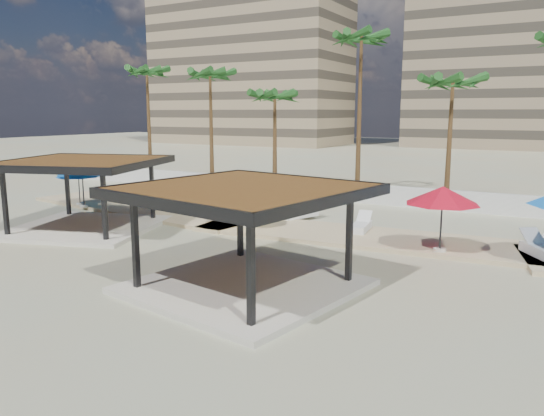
{
  "coord_description": "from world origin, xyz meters",
  "views": [
    {
      "loc": [
        9.57,
        -15.07,
        5.57
      ],
      "look_at": [
        -1.79,
        4.98,
        1.4
      ],
      "focal_mm": 35.0,
      "sensor_mm": 36.0,
      "label": 1
    }
  ],
  "objects_px": {
    "umbrella_c": "(443,196)",
    "lounger_a": "(300,213)",
    "lounger_b": "(361,226)",
    "lounger_c": "(543,251)",
    "pavilion_central": "(244,228)",
    "pavilion_west": "(83,188)",
    "umbrella_a": "(82,169)"
  },
  "relations": [
    {
      "from": "umbrella_a",
      "to": "lounger_b",
      "type": "relative_size",
      "value": 1.72
    },
    {
      "from": "pavilion_west",
      "to": "lounger_a",
      "type": "bearing_deg",
      "value": 23.28
    },
    {
      "from": "lounger_a",
      "to": "lounger_b",
      "type": "xyz_separation_m",
      "value": [
        3.88,
        -1.4,
        -0.03
      ]
    },
    {
      "from": "pavilion_west",
      "to": "lounger_b",
      "type": "xyz_separation_m",
      "value": [
        11.92,
        5.61,
        -1.65
      ]
    },
    {
      "from": "lounger_b",
      "to": "lounger_c",
      "type": "height_order",
      "value": "lounger_c"
    },
    {
      "from": "umbrella_a",
      "to": "lounger_a",
      "type": "distance_m",
      "value": 12.83
    },
    {
      "from": "umbrella_c",
      "to": "pavilion_west",
      "type": "bearing_deg",
      "value": -167.39
    },
    {
      "from": "pavilion_central",
      "to": "pavilion_west",
      "type": "relative_size",
      "value": 0.91
    },
    {
      "from": "pavilion_central",
      "to": "pavilion_west",
      "type": "distance_m",
      "value": 11.97
    },
    {
      "from": "umbrella_a",
      "to": "pavilion_central",
      "type": "bearing_deg",
      "value": -24.77
    },
    {
      "from": "lounger_c",
      "to": "lounger_a",
      "type": "bearing_deg",
      "value": 44.62
    },
    {
      "from": "umbrella_c",
      "to": "lounger_a",
      "type": "bearing_deg",
      "value": 156.39
    },
    {
      "from": "pavilion_west",
      "to": "lounger_b",
      "type": "bearing_deg",
      "value": 7.37
    },
    {
      "from": "pavilion_central",
      "to": "lounger_a",
      "type": "xyz_separation_m",
      "value": [
        -3.37,
        10.64,
        -1.6
      ]
    },
    {
      "from": "umbrella_a",
      "to": "lounger_b",
      "type": "height_order",
      "value": "umbrella_a"
    },
    {
      "from": "umbrella_c",
      "to": "lounger_c",
      "type": "height_order",
      "value": "umbrella_c"
    },
    {
      "from": "umbrella_c",
      "to": "lounger_b",
      "type": "height_order",
      "value": "umbrella_c"
    },
    {
      "from": "umbrella_c",
      "to": "lounger_c",
      "type": "distance_m",
      "value": 4.27
    },
    {
      "from": "lounger_b",
      "to": "pavilion_central",
      "type": "bearing_deg",
      "value": 168.94
    },
    {
      "from": "pavilion_central",
      "to": "umbrella_c",
      "type": "xyz_separation_m",
      "value": [
        4.53,
        7.19,
        0.4
      ]
    },
    {
      "from": "pavilion_west",
      "to": "umbrella_c",
      "type": "bearing_deg",
      "value": -5.23
    },
    {
      "from": "lounger_a",
      "to": "lounger_b",
      "type": "distance_m",
      "value": 4.13
    },
    {
      "from": "pavilion_west",
      "to": "lounger_a",
      "type": "height_order",
      "value": "pavilion_west"
    },
    {
      "from": "umbrella_c",
      "to": "lounger_a",
      "type": "height_order",
      "value": "umbrella_c"
    },
    {
      "from": "pavilion_west",
      "to": "lounger_c",
      "type": "xyz_separation_m",
      "value": [
        19.52,
        4.69,
        -1.63
      ]
    },
    {
      "from": "umbrella_a",
      "to": "lounger_a",
      "type": "height_order",
      "value": "umbrella_a"
    },
    {
      "from": "lounger_a",
      "to": "lounger_c",
      "type": "relative_size",
      "value": 1.04
    },
    {
      "from": "lounger_c",
      "to": "pavilion_west",
      "type": "bearing_deg",
      "value": 69.56
    },
    {
      "from": "pavilion_west",
      "to": "lounger_a",
      "type": "xyz_separation_m",
      "value": [
        8.03,
        7.01,
        -1.63
      ]
    },
    {
      "from": "umbrella_a",
      "to": "lounger_c",
      "type": "bearing_deg",
      "value": 2.72
    },
    {
      "from": "umbrella_a",
      "to": "lounger_c",
      "type": "xyz_separation_m",
      "value": [
        23.69,
        1.13,
        -1.99
      ]
    },
    {
      "from": "pavilion_central",
      "to": "umbrella_a",
      "type": "xyz_separation_m",
      "value": [
        -15.57,
        7.19,
        0.39
      ]
    }
  ]
}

